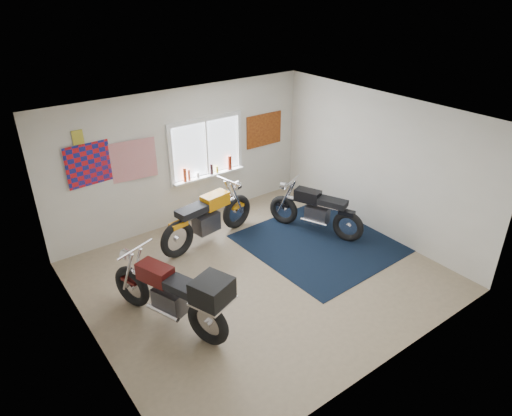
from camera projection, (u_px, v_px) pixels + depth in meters
ground at (261, 276)px, 7.69m from camera, size 5.50×5.50×0.00m
room_shell at (261, 188)px, 6.93m from camera, size 5.50×5.50×5.50m
navy_rug at (320, 243)px, 8.62m from camera, size 2.58×2.68×0.01m
window_assembly at (207, 152)px, 9.08m from camera, size 1.66×0.17×1.26m
oil_bottles at (210, 169)px, 9.20m from camera, size 1.13×0.09×0.30m
flag_display at (78, 137)px, 7.47m from camera, size 1.60×0.10×1.17m
triumph_poster at (264, 130)px, 9.77m from camera, size 0.90×0.03×0.70m
yellow_triumph at (208, 219)px, 8.48m from camera, size 2.15×0.67×1.09m
black_chrome_bike at (316, 212)px, 8.81m from camera, size 0.94×1.86×1.01m
maroon_tourer at (176, 295)px, 6.33m from camera, size 1.08×2.10×1.09m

